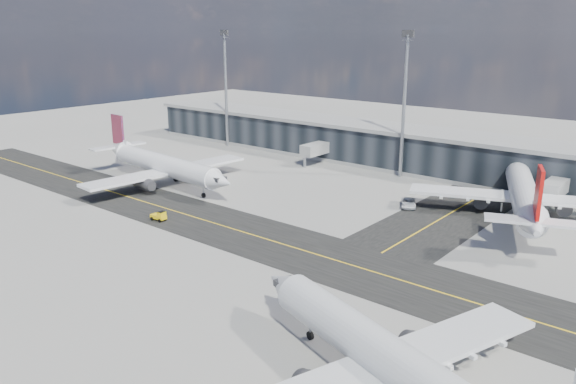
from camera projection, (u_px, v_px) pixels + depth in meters
The scene contains 9 objects.
ground at pixel (234, 243), 79.15m from camera, with size 300.00×300.00×0.00m, color gray.
taxiway_lanes at pixel (303, 229), 84.71m from camera, with size 180.00×63.00×0.03m.
terminal_concourse at pixel (417, 152), 118.69m from camera, with size 152.00×19.80×8.80m.
floodlight_masts at pixel (404, 100), 110.36m from camera, with size 102.50×0.70×28.90m.
airliner_af at pixel (163, 165), 107.81m from camera, with size 40.13×34.25×11.88m.
airliner_redtail at pixel (524, 195), 87.98m from camera, with size 34.58×39.96×12.30m.
airliner_near at pixel (397, 366), 43.68m from camera, with size 37.40×32.27×11.35m.
baggage_tug at pixel (159, 216), 88.03m from camera, with size 2.69×1.56×1.62m.
service_van at pixel (409, 203), 94.99m from camera, with size 2.36×5.12×1.42m, color silver.
Camera 1 is at (52.94, -52.26, 28.98)m, focal length 35.00 mm.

